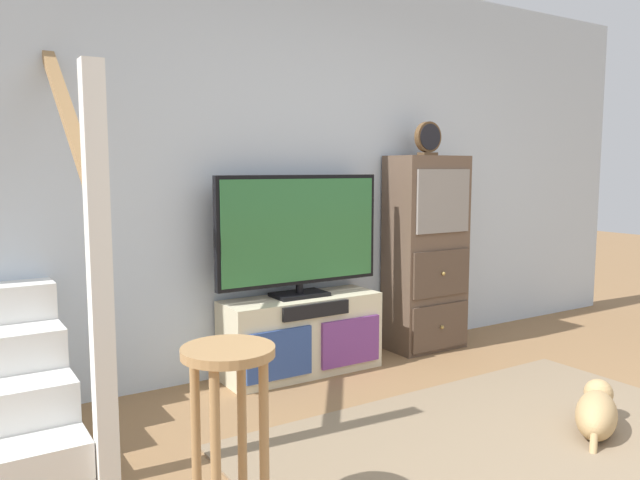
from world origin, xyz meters
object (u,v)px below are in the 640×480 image
(bar_stool_near, at_px, (229,397))
(dog, at_px, (597,412))
(desk_clock, at_px, (428,139))
(media_console, at_px, (302,335))
(television, at_px, (300,233))
(side_cabinet, at_px, (426,253))

(bar_stool_near, bearing_deg, dog, -5.16)
(desk_clock, height_order, dog, desk_clock)
(media_console, bearing_deg, bar_stool_near, -128.67)
(dog, bearing_deg, desk_clock, 80.30)
(television, distance_m, desk_clock, 1.25)
(media_console, relative_size, dog, 2.18)
(media_console, xyz_separation_m, side_cabinet, (1.09, 0.01, 0.47))
(side_cabinet, distance_m, desk_clock, 0.85)
(side_cabinet, height_order, desk_clock, desk_clock)
(television, distance_m, side_cabinet, 1.11)
(media_console, height_order, desk_clock, desk_clock)
(media_console, height_order, dog, media_console)
(television, relative_size, desk_clock, 4.77)
(media_console, bearing_deg, dog, -63.87)
(desk_clock, distance_m, dog, 2.20)
(desk_clock, xyz_separation_m, bar_stool_near, (-2.24, -1.45, -1.04))
(media_console, height_order, television, television)
(media_console, xyz_separation_m, dog, (0.80, -1.63, -0.14))
(side_cabinet, xyz_separation_m, desk_clock, (-0.02, -0.01, 0.85))
(television, bearing_deg, desk_clock, -1.52)
(desk_clock, bearing_deg, bar_stool_near, -147.13)
(bar_stool_near, bearing_deg, television, 51.78)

